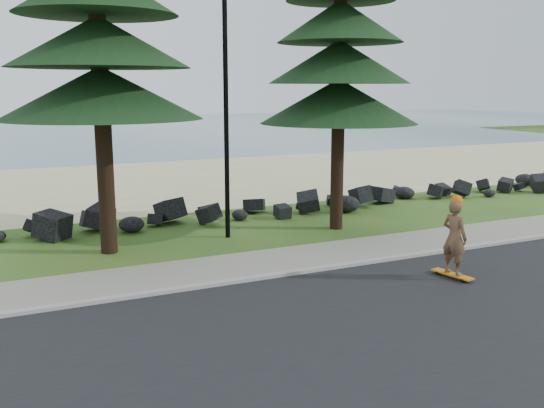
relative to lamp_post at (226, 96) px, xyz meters
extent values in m
plane|color=#255019|center=(0.00, -3.20, -4.13)|extent=(160.00, 160.00, 0.00)
cube|color=black|center=(0.00, -7.70, -4.12)|extent=(160.00, 7.00, 0.02)
cube|color=#A29B92|center=(0.00, -4.10, -4.08)|extent=(160.00, 0.20, 0.10)
cube|color=gray|center=(0.00, -3.00, -4.09)|extent=(160.00, 2.00, 0.08)
cube|color=tan|center=(0.00, 11.30, -4.13)|extent=(160.00, 15.00, 0.01)
cube|color=#40697A|center=(0.00, 47.80, -4.13)|extent=(160.00, 58.00, 0.01)
cylinder|color=black|center=(-3.50, -0.20, 2.37)|extent=(0.44, 0.44, 13.00)
cylinder|color=black|center=(3.50, -0.40, 1.87)|extent=(0.40, 0.40, 12.00)
cylinder|color=black|center=(0.00, 0.00, -0.13)|extent=(0.14, 0.14, 8.00)
cube|color=#CE720C|center=(3.31, -5.93, -4.03)|extent=(0.45, 1.08, 0.03)
imported|color=brown|center=(3.31, -5.93, -3.14)|extent=(0.53, 0.70, 1.75)
sphere|color=#E15D0C|center=(3.31, -5.93, -2.30)|extent=(0.28, 0.28, 0.28)
camera|label=1|loc=(-6.27, -16.37, 0.27)|focal=40.00mm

